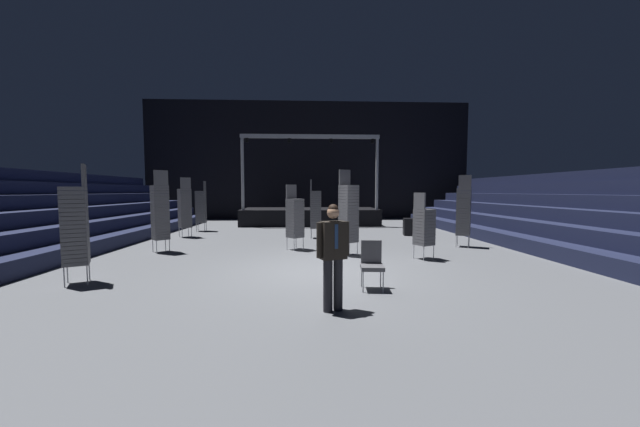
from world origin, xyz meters
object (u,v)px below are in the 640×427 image
Objects in this scene: chair_stack_mid_left at (75,225)px; chair_stack_rear_left at (348,213)px; chair_stack_mid_centre at (201,206)px; loose_chair_near_man at (372,262)px; chair_stack_front_right at (295,217)px; chair_stack_aisle_left at (464,211)px; equipment_road_case at (414,227)px; stage_riser at (310,215)px; chair_stack_rear_right at (185,208)px; chair_stack_mid_right at (316,209)px; chair_stack_front_left at (160,212)px; chair_stack_rear_centre at (424,226)px; man_with_tie at (333,251)px.

chair_stack_rear_left reaches higher than chair_stack_mid_left.
chair_stack_mid_centre is 2.53× the size of loose_chair_near_man.
chair_stack_front_right reaches higher than loose_chair_near_man.
chair_stack_aisle_left reaches higher than equipment_road_case.
chair_stack_aisle_left is 3.22m from equipment_road_case.
chair_stack_rear_right is (-5.29, -5.18, 0.70)m from stage_riser.
equipment_road_case is (4.31, 0.69, -0.83)m from chair_stack_mid_right.
chair_stack_mid_right is (5.15, 6.44, -0.04)m from chair_stack_mid_left.
chair_stack_rear_right reaches higher than chair_stack_mid_right.
chair_stack_front_left is 1.03× the size of chair_stack_mid_left.
chair_stack_mid_left is at bearing 1.22° from chair_stack_front_right.
chair_stack_rear_right is 9.90m from loose_chair_near_man.
chair_stack_mid_right is 5.46m from chair_stack_rear_right.
chair_stack_rear_centre is 0.76× the size of chair_stack_aisle_left.
chair_stack_mid_right is at bearing -110.56° from man_with_tie.
chair_stack_front_left is 1.03× the size of chair_stack_aisle_left.
chair_stack_rear_centre is at bearing -147.08° from man_with_tie.
chair_stack_rear_left is at bearing -133.15° from chair_stack_rear_centre.
chair_stack_rear_centre reaches higher than man_with_tie.
equipment_road_case is (4.46, -5.03, -0.17)m from stage_riser.
chair_stack_rear_left is (0.84, 4.57, 0.31)m from man_with_tie.
loose_chair_near_man is at bearing -75.42° from chair_stack_front_left.
chair_stack_front_left is 7.22m from loose_chair_near_man.
chair_stack_front_left reaches higher than chair_stack_mid_right.
man_with_tie is 10.33m from chair_stack_rear_right.
chair_stack_front_right is 5.63m from chair_stack_rear_right.
equipment_road_case is at bearing -36.77° from chair_stack_rear_right.
chair_stack_front_left reaches higher than chair_stack_mid_centre.
chair_stack_mid_left is (-4.39, -3.84, 0.17)m from chair_stack_front_right.
man_with_tie is 0.91× the size of chair_stack_rear_centre.
chair_stack_front_right is 2.37× the size of equipment_road_case.
chair_stack_rear_left reaches higher than chair_stack_mid_centre.
chair_stack_aisle_left is 2.75× the size of equipment_road_case.
chair_stack_mid_left reaches higher than chair_stack_rear_centre.
chair_stack_mid_left and chair_stack_aisle_left have the same top height.
man_with_tie is at bearing 59.14° from loose_chair_near_man.
man_with_tie is 1.82× the size of loose_chair_near_man.
chair_stack_mid_right is 0.93× the size of chair_stack_rear_left.
chair_stack_rear_centre is at bearing 74.03° from chair_stack_aisle_left.
chair_stack_rear_right reaches higher than loose_chair_near_man.
chair_stack_rear_right is at bearing -135.58° from stage_riser.
chair_stack_front_right is 2.26× the size of loose_chair_near_man.
chair_stack_mid_left is at bearing -100.97° from chair_stack_rear_centre.
man_with_tie is 12.13m from chair_stack_mid_centre.
man_with_tie is at bearing -159.00° from chair_stack_mid_centre.
stage_riser reaches higher than chair_stack_rear_right.
chair_stack_mid_left is at bearing 52.86° from chair_stack_aisle_left.
loose_chair_near_man is at bearing -85.42° from stage_riser.
chair_stack_front_left reaches higher than chair_stack_rear_centre.
chair_stack_front_right is (4.20, 0.28, -0.21)m from chair_stack_front_left.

